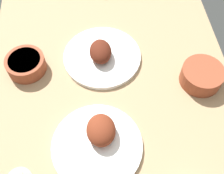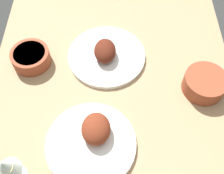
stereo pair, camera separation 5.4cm
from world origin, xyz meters
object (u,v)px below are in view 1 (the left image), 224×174
object	(u,v)px
bowl_potatoes	(26,64)
bowl_pasta	(202,75)
plate_far_side	(98,141)
plate_center_main	(102,55)

from	to	relation	value
bowl_potatoes	bowl_pasta	xyz separation A→B (cm)	(11.79, 63.36, 0.41)
plate_far_side	bowl_pasta	bearing A→B (deg)	117.75
bowl_pasta	plate_center_main	bearing A→B (deg)	-112.01
plate_far_side	bowl_potatoes	world-z (taller)	plate_far_side
plate_far_side	plate_center_main	distance (cm)	34.73
plate_center_main	bowl_potatoes	bearing A→B (deg)	-85.28
plate_center_main	plate_far_side	bearing A→B (deg)	-6.25
bowl_potatoes	bowl_pasta	size ratio (longest dim) A/B	0.96
plate_far_side	bowl_pasta	world-z (taller)	plate_far_side
bowl_potatoes	bowl_pasta	distance (cm)	64.45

